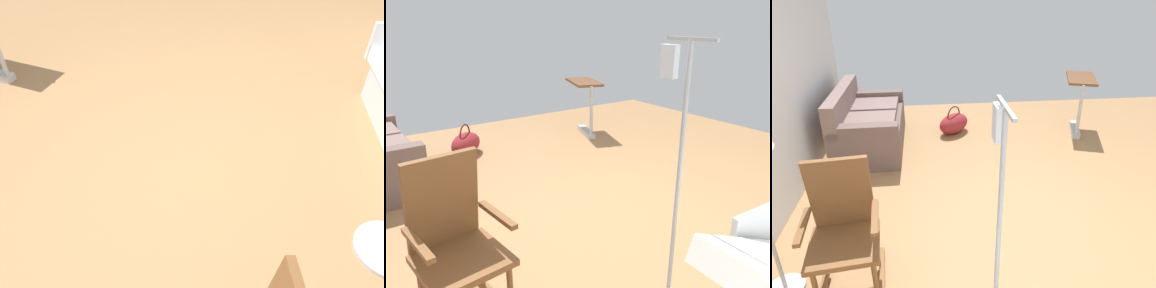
# 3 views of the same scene
# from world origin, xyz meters

# --- Properties ---
(ground_plane) EXTENTS (7.30, 7.30, 0.00)m
(ground_plane) POSITION_xyz_m (0.00, 0.00, 0.00)
(ground_plane) COLOR #9E7247
(rocking_chair) EXTENTS (0.81, 0.55, 1.05)m
(rocking_chair) POSITION_xyz_m (-0.62, 1.75, 0.50)
(rocking_chair) COLOR brown
(rocking_chair) RESTS_ON ground
(overbed_table) EXTENTS (0.89, 0.64, 0.84)m
(overbed_table) POSITION_xyz_m (2.13, -1.19, 0.53)
(overbed_table) COLOR #B2B5BA
(overbed_table) RESTS_ON ground
(duffel_bag) EXTENTS (0.63, 0.62, 0.43)m
(duffel_bag) POSITION_xyz_m (2.25, 0.72, 0.15)
(duffel_bag) COLOR maroon
(duffel_bag) RESTS_ON ground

